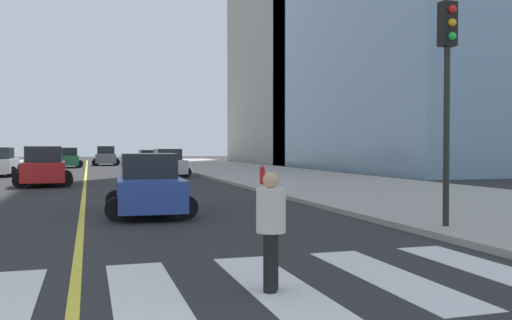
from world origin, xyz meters
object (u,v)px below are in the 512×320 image
object	(u,v)px
car_green_nearest	(68,158)
pedestrian_crossing	(271,226)
traffic_light_near_corner	(447,70)
fire_hydrant	(262,175)
car_black_sixth	(149,161)
car_blue_seventh	(149,186)
car_red_second	(44,167)
car_silver_fifth	(168,164)
car_gray_third	(106,156)

from	to	relation	value
car_green_nearest	pedestrian_crossing	size ratio (longest dim) A/B	2.59
traffic_light_near_corner	pedestrian_crossing	distance (m)	7.18
car_green_nearest	fire_hydrant	distance (m)	30.87
car_black_sixth	car_blue_seventh	distance (m)	30.34
car_red_second	car_silver_fifth	xyz separation A→B (m)	(7.15, 6.75, -0.08)
car_green_nearest	car_silver_fifth	xyz separation A→B (m)	(6.80, -18.23, -0.03)
car_black_sixth	pedestrian_crossing	bearing A→B (deg)	85.99
car_green_nearest	car_blue_seventh	bearing A→B (deg)	-84.75
car_gray_third	car_silver_fifth	distance (m)	24.10
car_blue_seventh	pedestrian_crossing	xyz separation A→B (m)	(0.69, -9.11, 0.07)
car_green_nearest	car_black_sixth	distance (m)	10.61
car_green_nearest	pedestrian_crossing	world-z (taller)	car_green_nearest
car_silver_fifth	car_red_second	bearing A→B (deg)	41.74
car_green_nearest	pedestrian_crossing	distance (m)	47.77
car_green_nearest	traffic_light_near_corner	xyz separation A→B (m)	(9.61, -43.86, 2.83)
pedestrian_crossing	car_gray_third	bearing A→B (deg)	27.05
car_red_second	car_blue_seventh	bearing A→B (deg)	-76.37
car_gray_third	pedestrian_crossing	distance (m)	53.25
car_blue_seventh	pedestrian_crossing	bearing A→B (deg)	96.49
car_blue_seventh	fire_hydrant	size ratio (longest dim) A/B	4.50
car_blue_seventh	fire_hydrant	world-z (taller)	car_blue_seventh
car_gray_third	traffic_light_near_corner	size ratio (longest dim) A/B	0.90
car_black_sixth	car_green_nearest	bearing A→B (deg)	-52.04
car_green_nearest	car_black_sixth	world-z (taller)	car_green_nearest
car_red_second	car_gray_third	distance (m)	30.88
car_silver_fifth	car_black_sixth	world-z (taller)	car_silver_fifth
car_blue_seventh	pedestrian_crossing	world-z (taller)	car_blue_seventh
traffic_light_near_corner	pedestrian_crossing	xyz separation A→B (m)	(-5.45, -3.73, -2.82)
car_silver_fifth	traffic_light_near_corner	size ratio (longest dim) A/B	0.81
car_red_second	traffic_light_near_corner	distance (m)	21.53
car_red_second	pedestrian_crossing	size ratio (longest dim) A/B	2.78
car_silver_fifth	car_black_sixth	distance (m)	9.92
car_green_nearest	car_gray_third	size ratio (longest dim) A/B	0.92
car_black_sixth	pedestrian_crossing	size ratio (longest dim) A/B	2.35
car_red_second	fire_hydrant	size ratio (longest dim) A/B	5.05
car_blue_seventh	traffic_light_near_corner	world-z (taller)	traffic_light_near_corner
car_gray_third	car_red_second	bearing A→B (deg)	84.94
car_gray_third	car_silver_fifth	size ratio (longest dim) A/B	1.11
car_silver_fifth	car_blue_seventh	xyz separation A→B (m)	(-3.34, -20.26, -0.02)
car_gray_third	car_blue_seventh	size ratio (longest dim) A/B	1.14
car_red_second	car_silver_fifth	bearing A→B (deg)	41.24
car_silver_fifth	traffic_light_near_corner	bearing A→B (deg)	94.63
car_blue_seventh	fire_hydrant	bearing A→B (deg)	-122.38
car_red_second	car_blue_seventh	xyz separation A→B (m)	(3.81, -13.51, -0.10)
traffic_light_near_corner	fire_hydrant	distance (m)	14.92
fire_hydrant	car_black_sixth	bearing A→B (deg)	98.70
fire_hydrant	car_gray_third	bearing A→B (deg)	100.13
traffic_light_near_corner	fire_hydrant	world-z (taller)	traffic_light_near_corner
car_silver_fifth	fire_hydrant	size ratio (longest dim) A/B	4.62
car_silver_fifth	fire_hydrant	distance (m)	11.45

